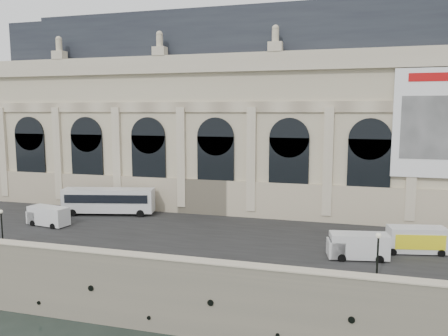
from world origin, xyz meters
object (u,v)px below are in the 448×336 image
object	(u,v)px
van_b	(47,216)
lamp_right	(377,259)
bus_left	(109,200)
box_truck	(413,240)
van_c	(355,246)
lamp_left	(2,228)

from	to	relation	value
van_b	lamp_right	world-z (taller)	lamp_right
lamp_right	van_b	bearing A→B (deg)	167.37
bus_left	van_b	bearing A→B (deg)	-122.42
van_b	box_truck	world-z (taller)	box_truck
box_truck	van_b	bearing A→B (deg)	-179.06
van_c	lamp_left	xyz separation A→B (m)	(-36.60, -5.66, 0.67)
bus_left	van_c	xyz separation A→B (m)	(32.84, -9.99, -0.78)
van_b	lamp_right	bearing A→B (deg)	-12.63
bus_left	lamp_left	world-z (taller)	lamp_left
lamp_right	lamp_left	bearing A→B (deg)	179.46
lamp_left	box_truck	bearing A→B (deg)	12.14
van_b	lamp_left	xyz separation A→B (m)	(0.84, -8.40, 0.71)
box_truck	lamp_left	xyz separation A→B (m)	(-42.32, -9.10, 0.60)
bus_left	van_b	distance (m)	8.64
van_c	box_truck	bearing A→B (deg)	31.06
box_truck	lamp_right	distance (m)	10.34
van_c	box_truck	xyz separation A→B (m)	(5.72, 3.44, 0.07)
van_c	lamp_right	world-z (taller)	lamp_right
bus_left	box_truck	world-z (taller)	bus_left
lamp_left	bus_left	bearing A→B (deg)	76.48
box_truck	lamp_right	bearing A→B (deg)	-113.28
van_c	lamp_left	distance (m)	37.04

